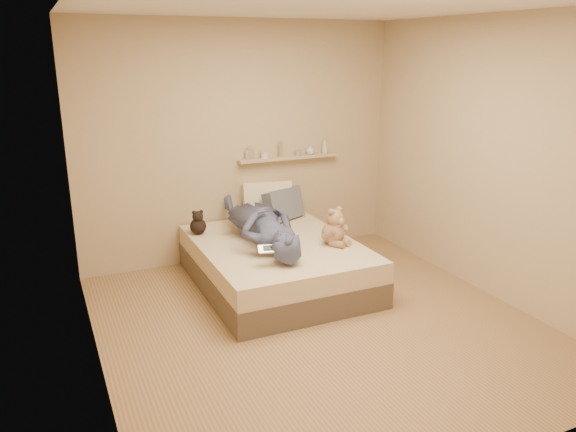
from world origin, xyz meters
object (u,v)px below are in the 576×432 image
game_console (269,249)px  pillow_grey (284,205)px  bed (276,264)px  dark_plush (198,224)px  pillow_cream (268,200)px  person (262,223)px  wall_shelf (289,158)px  teddy_bear (334,229)px

game_console → pillow_grey: size_ratio=0.40×
bed → dark_plush: size_ratio=7.31×
game_console → pillow_grey: pillow_grey is taller
bed → game_console: 0.75m
dark_plush → pillow_grey: (1.02, 0.12, 0.06)m
bed → pillow_cream: bearing=73.0°
bed → person: size_ratio=1.20×
wall_shelf → dark_plush: bearing=-164.1°
game_console → person: person is taller
teddy_bear → pillow_grey: bearing=96.7°
bed → wall_shelf: size_ratio=1.58×
wall_shelf → pillow_grey: bearing=-126.8°
bed → pillow_grey: size_ratio=3.80×
pillow_cream → bed: bearing=-107.0°
dark_plush → pillow_grey: size_ratio=0.52×
bed → teddy_bear: bearing=-28.7°
game_console → wall_shelf: (0.86, 1.47, 0.48)m
dark_plush → wall_shelf: size_ratio=0.22×
pillow_grey → wall_shelf: (0.16, 0.22, 0.48)m
bed → person: person is taller
teddy_bear → wall_shelf: wall_shelf is taller
pillow_cream → person: size_ratio=0.35×
bed → teddy_bear: 0.69m
bed → wall_shelf: bearing=58.8°
game_console → wall_shelf: 1.77m
dark_plush → game_console: bearing=-74.3°
teddy_bear → dark_plush: size_ratio=1.44×
game_console → teddy_bear: teddy_bear is taller
teddy_bear → pillow_cream: (-0.25, 1.10, 0.05)m
pillow_cream → person: (-0.37, -0.75, -0.01)m
teddy_bear → dark_plush: bearing=143.2°
pillow_cream → person: 0.83m
person → wall_shelf: bearing=-125.2°
bed → person: bearing=144.6°
wall_shelf → pillow_cream: bearing=-165.1°
wall_shelf → teddy_bear: bearing=-92.4°
teddy_bear → person: size_ratio=0.24×
game_console → dark_plush: 1.18m
bed → game_console: size_ratio=9.51×
pillow_cream → wall_shelf: 0.54m
game_console → teddy_bear: bearing=19.5°
game_console → pillow_cream: pillow_cream is taller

